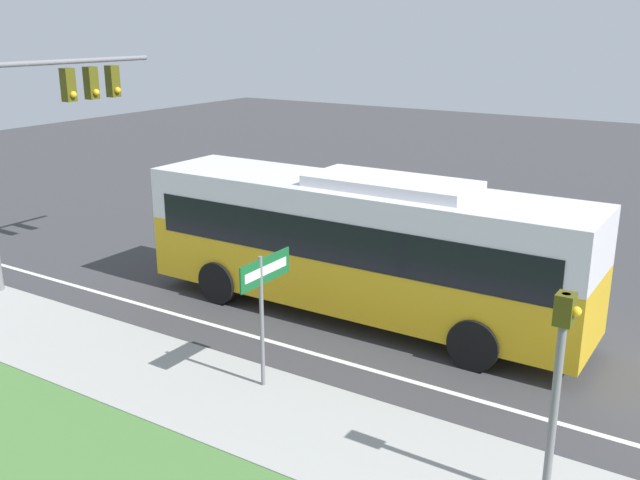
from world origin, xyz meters
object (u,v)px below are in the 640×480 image
at_px(signal_gantry, 48,115).
at_px(pedestrian_signal, 559,369).
at_px(bus, 359,240).
at_px(street_sign, 264,293).

xyz_separation_m(signal_gantry, pedestrian_signal, (-3.09, -14.50, -2.18)).
distance_m(bus, pedestrian_signal, 7.62).
height_order(bus, pedestrian_signal, bus).
distance_m(bus, signal_gantry, 9.16).
bearing_deg(signal_gantry, street_sign, -104.80).
relative_size(bus, street_sign, 4.00).
distance_m(signal_gantry, street_sign, 9.54).
bearing_deg(bus, pedestrian_signal, -129.48).
xyz_separation_m(signal_gantry, street_sign, (-2.36, -8.91, -2.47)).
relative_size(bus, pedestrian_signal, 3.24).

